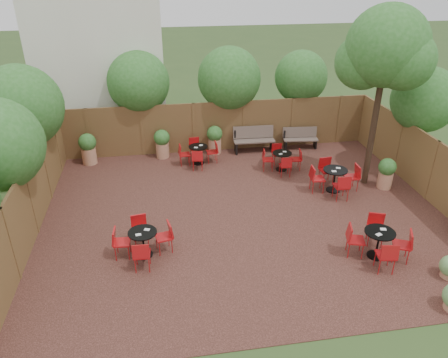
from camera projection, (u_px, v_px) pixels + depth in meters
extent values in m
plane|color=#354F23|center=(244.00, 214.00, 13.09)|extent=(80.00, 80.00, 0.00)
cube|color=#321A14|center=(244.00, 214.00, 13.08)|extent=(12.00, 10.00, 0.02)
cube|color=#4F321D|center=(219.00, 126.00, 17.01)|extent=(12.00, 0.08, 2.00)
cube|color=#4F321D|center=(30.00, 202.00, 11.77)|extent=(0.08, 10.00, 2.00)
cube|color=#4F321D|center=(432.00, 171.00, 13.49)|extent=(0.08, 10.00, 2.00)
cube|color=silver|center=(99.00, 38.00, 17.62)|extent=(5.00, 4.00, 8.00)
sphere|color=#28621F|center=(21.00, 107.00, 13.49)|extent=(2.63, 2.63, 2.63)
sphere|color=#28621F|center=(138.00, 82.00, 16.41)|extent=(2.37, 2.37, 2.37)
sphere|color=#28621F|center=(229.00, 78.00, 16.81)|extent=(2.47, 2.47, 2.47)
sphere|color=#28621F|center=(301.00, 77.00, 17.46)|extent=(2.13, 2.13, 2.13)
sphere|color=#28621F|center=(425.00, 100.00, 14.56)|extent=(2.24, 2.24, 2.24)
cylinder|color=black|center=(375.00, 116.00, 13.79)|extent=(0.23, 0.23, 4.83)
sphere|color=#28621F|center=(387.00, 46.00, 12.80)|extent=(2.47, 2.47, 2.47)
sphere|color=#28621F|center=(363.00, 62.00, 13.32)|extent=(1.73, 1.73, 1.73)
sphere|color=#28621F|center=(404.00, 60.00, 12.66)|extent=(1.80, 1.80, 1.80)
cube|color=brown|center=(254.00, 141.00, 17.04)|extent=(1.64, 0.55, 0.05)
cube|color=brown|center=(253.00, 132.00, 17.10)|extent=(1.62, 0.18, 0.49)
cube|color=black|center=(236.00, 148.00, 17.05)|extent=(0.08, 0.49, 0.43)
cube|color=black|center=(272.00, 145.00, 17.26)|extent=(0.08, 0.49, 0.43)
cube|color=brown|center=(301.00, 139.00, 17.35)|extent=(1.42, 0.56, 0.05)
cube|color=brown|center=(300.00, 132.00, 17.40)|extent=(1.39, 0.24, 0.42)
cube|color=black|center=(285.00, 145.00, 17.36)|extent=(0.10, 0.42, 0.37)
cube|color=black|center=(315.00, 143.00, 17.54)|extent=(0.10, 0.42, 0.37)
cylinder|color=black|center=(333.00, 190.00, 14.37)|extent=(0.46, 0.46, 0.03)
cylinder|color=black|center=(334.00, 180.00, 14.20)|extent=(0.05, 0.05, 0.73)
cylinder|color=black|center=(336.00, 170.00, 14.03)|extent=(0.79, 0.79, 0.03)
cube|color=white|center=(338.00, 168.00, 14.11)|extent=(0.15, 0.11, 0.02)
cube|color=white|center=(334.00, 171.00, 13.89)|extent=(0.15, 0.11, 0.02)
cylinder|color=black|center=(375.00, 255.00, 11.22)|extent=(0.45, 0.45, 0.03)
cylinder|color=black|center=(378.00, 244.00, 11.06)|extent=(0.05, 0.05, 0.72)
cylinder|color=black|center=(380.00, 232.00, 10.89)|extent=(0.78, 0.78, 0.03)
cube|color=white|center=(383.00, 229.00, 10.97)|extent=(0.17, 0.14, 0.02)
cube|color=white|center=(379.00, 235.00, 10.75)|extent=(0.17, 0.14, 0.02)
cylinder|color=black|center=(281.00, 169.00, 15.78)|extent=(0.40, 0.40, 0.03)
cylinder|color=black|center=(282.00, 161.00, 15.63)|extent=(0.05, 0.05, 0.64)
cylinder|color=black|center=(282.00, 153.00, 15.48)|extent=(0.69, 0.69, 0.03)
cube|color=white|center=(285.00, 152.00, 15.55)|extent=(0.13, 0.10, 0.01)
cube|color=white|center=(281.00, 154.00, 15.36)|extent=(0.13, 0.10, 0.01)
cylinder|color=black|center=(145.00, 255.00, 11.25)|extent=(0.43, 0.43, 0.03)
cylinder|color=black|center=(144.00, 244.00, 11.10)|extent=(0.05, 0.05, 0.69)
cylinder|color=black|center=(142.00, 232.00, 10.93)|extent=(0.74, 0.74, 0.03)
cube|color=white|center=(147.00, 230.00, 11.01)|extent=(0.14, 0.11, 0.01)
cube|color=white|center=(138.00, 235.00, 10.81)|extent=(0.14, 0.11, 0.01)
cylinder|color=black|center=(199.00, 163.00, 16.26)|extent=(0.41, 0.41, 0.03)
cylinder|color=black|center=(198.00, 155.00, 16.11)|extent=(0.05, 0.05, 0.66)
cylinder|color=black|center=(198.00, 147.00, 15.95)|extent=(0.71, 0.71, 0.03)
cube|color=white|center=(201.00, 145.00, 16.03)|extent=(0.13, 0.10, 0.01)
cube|color=white|center=(196.00, 147.00, 15.83)|extent=(0.13, 0.10, 0.01)
cylinder|color=#B4785A|center=(163.00, 150.00, 16.67)|extent=(0.51, 0.51, 0.58)
sphere|color=#28621F|center=(162.00, 138.00, 16.43)|extent=(0.61, 0.61, 0.61)
cylinder|color=#B4785A|center=(215.00, 146.00, 17.03)|extent=(0.51, 0.51, 0.58)
sphere|color=#28621F|center=(215.00, 134.00, 16.79)|extent=(0.61, 0.61, 0.61)
cylinder|color=#B4785A|center=(89.00, 156.00, 16.15)|extent=(0.54, 0.54, 0.62)
sphere|color=#28621F|center=(87.00, 142.00, 15.90)|extent=(0.64, 0.64, 0.64)
cylinder|color=#B4785A|center=(385.00, 180.00, 14.45)|extent=(0.48, 0.48, 0.55)
sphere|color=#28621F|center=(387.00, 167.00, 14.23)|extent=(0.58, 0.58, 0.58)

